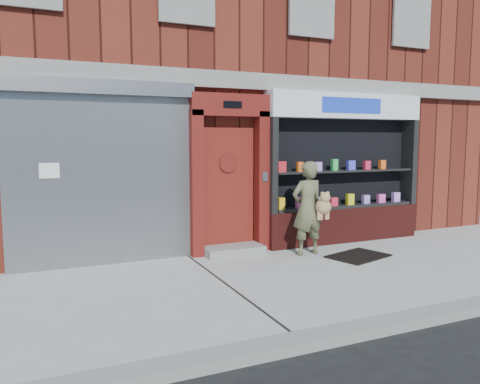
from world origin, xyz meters
TOP-DOWN VIEW (x-y plane):
  - ground at (0.00, 0.00)m, footprint 80.00×80.00m
  - curb at (0.00, -2.15)m, footprint 60.00×0.30m
  - building at (-0.00, 5.99)m, footprint 12.00×8.16m
  - shutter_bay at (-3.00, 1.93)m, footprint 3.10×0.30m
  - red_door_bay at (-0.75, 1.86)m, footprint 1.52×0.58m
  - pharmacy_bay at (1.75, 1.81)m, footprint 3.50×0.41m
  - woman at (0.49, 1.13)m, footprint 0.69×0.53m
  - doormat at (1.22, 0.61)m, footprint 1.21×1.00m

SIDE VIEW (x-z plane):
  - ground at x=0.00m, z-range 0.00..0.00m
  - doormat at x=1.22m, z-range 0.00..0.03m
  - curb at x=0.00m, z-range 0.00..0.12m
  - woman at x=0.49m, z-range 0.00..1.71m
  - pharmacy_bay at x=1.75m, z-range -0.13..2.87m
  - red_door_bay at x=-0.75m, z-range 0.01..2.91m
  - shutter_bay at x=-3.00m, z-range 0.20..3.24m
  - building at x=0.00m, z-range 0.00..8.00m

